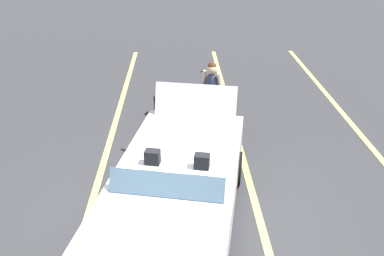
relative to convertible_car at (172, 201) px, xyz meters
name	(u,v)px	position (x,y,z in m)	size (l,w,h in m)	color
ground_plane	(175,224)	(-0.19, 0.04, -0.59)	(80.00, 80.00, 0.00)	#333335
lot_line_near	(85,226)	(-0.19, -1.35, -0.59)	(18.00, 0.12, 0.01)	#EAE066
lot_line_mid	(260,222)	(-0.19, 1.35, -0.59)	(18.00, 0.12, 0.01)	#EAE066
convertible_car	(172,201)	(0.00, 0.00, 0.00)	(4.40, 2.54, 1.53)	silver
suitcase_large_black	(207,102)	(-4.00, 0.78, -0.22)	(0.45, 0.55, 1.13)	black
suitcase_medium_bright	(181,108)	(-3.80, 0.16, -0.28)	(0.46, 0.38, 0.86)	#991E8C
suitcase_small_carryon	(162,106)	(-4.11, -0.27, -0.34)	(0.31, 0.39, 0.50)	black
traveler_person	(211,96)	(-3.05, 0.79, 0.34)	(0.40, 0.56, 1.65)	#1E2338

